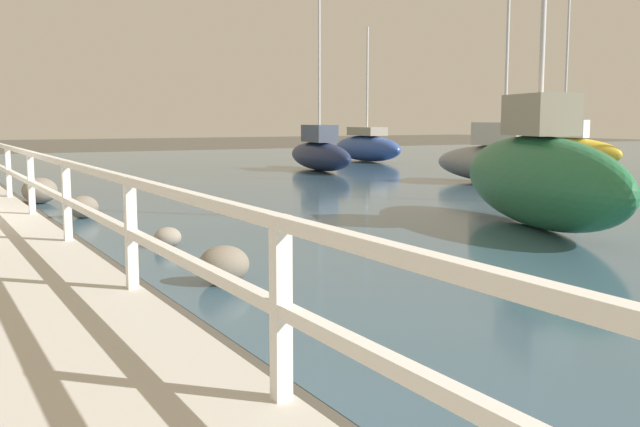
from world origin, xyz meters
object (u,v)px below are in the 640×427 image
object	(u,v)px
sailboat_navy	(319,153)
sailboat_blue	(367,147)
sailboat_gray	(504,160)
sailboat_yellow	(563,149)
sailboat_green	(538,176)

from	to	relation	value
sailboat_navy	sailboat_blue	distance (m)	6.39
sailboat_gray	sailboat_yellow	bearing A→B (deg)	21.17
sailboat_green	sailboat_navy	bearing A→B (deg)	94.99
sailboat_navy	sailboat_yellow	bearing A→B (deg)	-14.13
sailboat_navy	sailboat_yellow	size ratio (longest dim) A/B	0.85
sailboat_green	sailboat_gray	distance (m)	8.96
sailboat_navy	sailboat_gray	xyz separation A→B (m)	(1.99, -7.45, 0.03)
sailboat_yellow	sailboat_green	distance (m)	16.21
sailboat_green	sailboat_gray	size ratio (longest dim) A/B	1.16
sailboat_green	sailboat_blue	distance (m)	20.49
sailboat_yellow	sailboat_blue	size ratio (longest dim) A/B	1.40
sailboat_blue	sailboat_gray	bearing A→B (deg)	-103.32
sailboat_green	sailboat_blue	bearing A→B (deg)	84.99
sailboat_yellow	sailboat_green	xyz separation A→B (m)	(-12.09, -10.81, 0.14)
sailboat_navy	sailboat_blue	size ratio (longest dim) A/B	1.18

